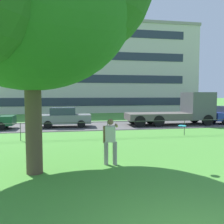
% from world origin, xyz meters
% --- Properties ---
extents(street_strip, '(80.00, 6.01, 0.01)m').
position_xyz_m(street_strip, '(0.00, 16.34, 0.00)').
color(street_strip, '#565454').
rests_on(street_strip, ground).
extents(park_fence, '(29.34, 0.04, 1.00)m').
position_xyz_m(park_fence, '(0.00, 10.66, 0.67)').
color(park_fence, '#333833').
rests_on(park_fence, ground).
extents(person_thrower, '(0.65, 0.75, 1.68)m').
position_xyz_m(person_thrower, '(-0.72, 5.41, 0.91)').
color(person_thrower, gray).
rests_on(person_thrower, ground).
extents(frisbee, '(0.34, 0.34, 0.04)m').
position_xyz_m(frisbee, '(1.68, 4.64, 1.47)').
color(frisbee, '#2DB2C6').
extents(car_grey_far_left, '(4.04, 1.89, 1.54)m').
position_xyz_m(car_grey_far_left, '(-2.60, 15.86, 0.78)').
color(car_grey_far_left, slate).
rests_on(car_grey_far_left, ground).
extents(flatbed_truck_right, '(7.32, 2.47, 2.75)m').
position_xyz_m(flatbed_truck_right, '(7.20, 15.71, 1.22)').
color(flatbed_truck_right, '#4C4C51').
rests_on(flatbed_truck_right, ground).
extents(apartment_building_background, '(32.49, 16.11, 12.91)m').
position_xyz_m(apartment_building_background, '(0.38, 37.00, 6.46)').
color(apartment_building_background, beige).
rests_on(apartment_building_background, ground).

